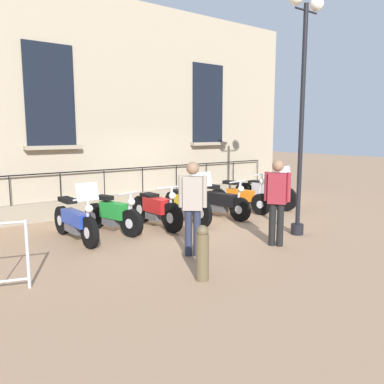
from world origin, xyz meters
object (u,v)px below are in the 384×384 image
(motorcycle_red, at_px, (156,210))
(motorcycle_black, at_px, (219,202))
(lamppost, at_px, (303,86))
(motorcycle_orange, at_px, (239,198))
(motorcycle_green, at_px, (113,216))
(pedestrian_standing, at_px, (193,203))
(pedestrian_walking, at_px, (277,197))
(motorcycle_silver, at_px, (265,193))
(motorcycle_yellow, at_px, (187,204))
(motorcycle_blue, at_px, (75,221))
(bollard, at_px, (202,253))

(motorcycle_red, bearing_deg, motorcycle_black, 88.78)
(lamppost, bearing_deg, motorcycle_orange, 163.68)
(motorcycle_green, distance_m, pedestrian_standing, 2.60)
(motorcycle_orange, bearing_deg, pedestrian_walking, -32.10)
(lamppost, bearing_deg, motorcycle_silver, 145.48)
(motorcycle_yellow, distance_m, lamppost, 4.03)
(motorcycle_blue, xyz_separation_m, motorcycle_silver, (-0.09, 6.03, 0.03))
(motorcycle_black, height_order, bollard, motorcycle_black)
(motorcycle_green, bearing_deg, motorcycle_red, 79.84)
(motorcycle_yellow, relative_size, motorcycle_orange, 1.04)
(motorcycle_blue, distance_m, motorcycle_silver, 6.03)
(motorcycle_black, bearing_deg, pedestrian_standing, -49.64)
(lamppost, bearing_deg, motorcycle_blue, -121.11)
(bollard, bearing_deg, lamppost, 104.13)
(motorcycle_red, distance_m, lamppost, 4.39)
(motorcycle_silver, relative_size, lamppost, 0.42)
(motorcycle_blue, distance_m, pedestrian_walking, 4.28)
(motorcycle_blue, xyz_separation_m, motorcycle_green, (-0.15, 0.96, -0.02))
(motorcycle_green, relative_size, motorcycle_silver, 0.85)
(pedestrian_standing, bearing_deg, motorcycle_orange, 124.33)
(motorcycle_black, xyz_separation_m, pedestrian_walking, (2.77, -0.90, 0.59))
(motorcycle_blue, bearing_deg, pedestrian_walking, 47.61)
(motorcycle_black, distance_m, motorcycle_silver, 2.01)
(motorcycle_yellow, relative_size, pedestrian_standing, 1.22)
(motorcycle_red, bearing_deg, pedestrian_standing, -15.88)
(motorcycle_blue, distance_m, motorcycle_orange, 5.01)
(motorcycle_black, bearing_deg, lamppost, 4.52)
(motorcycle_blue, distance_m, motorcycle_black, 4.03)
(motorcycle_blue, relative_size, motorcycle_orange, 1.00)
(motorcycle_orange, xyz_separation_m, bollard, (3.58, -4.29, 0.04))
(motorcycle_red, relative_size, pedestrian_walking, 1.14)
(motorcycle_green, xyz_separation_m, motorcycle_black, (0.23, 3.07, 0.02))
(motorcycle_green, bearing_deg, motorcycle_black, 85.66)
(motorcycle_orange, relative_size, pedestrian_walking, 1.18)
(motorcycle_yellow, height_order, motorcycle_orange, motorcycle_yellow)
(lamppost, height_order, pedestrian_standing, lamppost)
(motorcycle_yellow, relative_size, bollard, 2.45)
(motorcycle_black, bearing_deg, motorcycle_blue, -91.15)
(motorcycle_green, distance_m, lamppost, 5.13)
(lamppost, xyz_separation_m, pedestrian_walking, (0.31, -1.09, -2.29))
(motorcycle_yellow, xyz_separation_m, motorcycle_silver, (-0.05, 3.02, 0.00))
(motorcycle_blue, bearing_deg, motorcycle_orange, 91.68)
(motorcycle_orange, relative_size, pedestrian_standing, 1.17)
(motorcycle_black, height_order, motorcycle_orange, motorcycle_orange)
(motorcycle_blue, xyz_separation_m, motorcycle_black, (0.08, 4.03, -0.01))
(motorcycle_blue, bearing_deg, pedestrian_standing, 30.22)
(motorcycle_orange, height_order, pedestrian_standing, pedestrian_standing)
(motorcycle_black, bearing_deg, motorcycle_red, -91.22)
(motorcycle_blue, height_order, motorcycle_red, motorcycle_blue)
(motorcycle_red, bearing_deg, bollard, -21.01)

